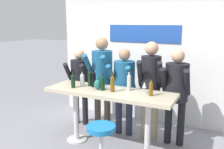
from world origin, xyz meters
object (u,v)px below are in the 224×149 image
at_px(wine_bottle_3, 73,80).
at_px(wine_bottle_7, 151,88).
at_px(person_far_left, 80,79).
at_px(wine_bottle_5, 103,83).
at_px(tasting_table, 109,100).
at_px(wine_glass_0, 144,85).
at_px(person_left, 102,74).
at_px(bar_stool, 101,142).
at_px(wine_bottle_6, 82,79).
at_px(wine_bottle_1, 94,78).
at_px(wine_bottle_4, 90,78).
at_px(decorative_vase, 98,84).
at_px(wine_bottle_2, 129,82).
at_px(person_center_left, 124,83).
at_px(person_center_right, 176,88).
at_px(wine_bottle_0, 112,83).
at_px(person_center, 151,80).

relative_size(wine_bottle_3, wine_bottle_7, 1.06).
relative_size(person_far_left, wine_bottle_5, 5.63).
distance_m(tasting_table, wine_bottle_3, 0.71).
distance_m(wine_bottle_5, wine_glass_0, 0.68).
distance_m(person_left, wine_bottle_3, 0.74).
bearing_deg(wine_glass_0, bar_stool, -111.92).
bearing_deg(wine_bottle_6, wine_bottle_1, 15.74).
height_order(bar_stool, person_far_left, person_far_left).
xyz_separation_m(bar_stool, wine_bottle_4, (-0.67, 0.85, 0.67)).
bearing_deg(wine_bottle_5, wine_bottle_1, 152.35).
relative_size(wine_bottle_6, decorative_vase, 1.18).
xyz_separation_m(person_left, wine_bottle_2, (0.75, -0.47, 0.03)).
bearing_deg(tasting_table, wine_bottle_3, -171.26).
bearing_deg(wine_bottle_5, wine_bottle_3, -172.44).
bearing_deg(wine_bottle_1, wine_glass_0, 0.88).
bearing_deg(wine_glass_0, wine_bottle_7, -36.58).
distance_m(person_far_left, wine_bottle_2, 1.40).
bearing_deg(person_center_left, wine_bottle_5, -100.36).
distance_m(wine_bottle_2, wine_bottle_3, 0.96).
distance_m(wine_bottle_3, wine_glass_0, 1.22).
bearing_deg(person_far_left, wine_bottle_4, -52.07).
height_order(person_far_left, wine_bottle_5, person_far_left).
bearing_deg(person_left, wine_bottle_6, -98.89).
xyz_separation_m(person_center_right, wine_bottle_0, (-0.89, -0.65, 0.13)).
bearing_deg(wine_bottle_2, wine_bottle_7, -17.95).
relative_size(wine_bottle_1, wine_bottle_6, 1.25).
distance_m(bar_stool, decorative_vase, 1.03).
bearing_deg(wine_bottle_0, wine_bottle_3, -175.12).
xyz_separation_m(wine_bottle_1, wine_bottle_2, (0.64, 0.05, -0.00)).
bearing_deg(wine_bottle_4, person_center, 26.76).
height_order(person_center, wine_bottle_5, person_center).
bearing_deg(person_left, person_far_left, 174.47).
bearing_deg(person_left, bar_stool, -63.12).
height_order(wine_bottle_1, wine_bottle_7, wine_bottle_1).
distance_m(wine_bottle_0, wine_glass_0, 0.51).
xyz_separation_m(tasting_table, bar_stool, (0.23, -0.72, -0.37)).
distance_m(person_left, person_center_right, 1.43).
bearing_deg(person_center_left, wine_glass_0, -41.56).
height_order(bar_stool, wine_bottle_7, wine_bottle_7).
xyz_separation_m(wine_bottle_4, wine_bottle_7, (1.14, -0.12, -0.02)).
bearing_deg(person_center_left, wine_bottle_6, -134.98).
relative_size(person_center_left, wine_bottle_7, 6.30).
height_order(tasting_table, person_center, person_center).
relative_size(person_center_right, decorative_vase, 7.63).
xyz_separation_m(bar_stool, wine_bottle_0, (-0.15, 0.68, 0.67)).
xyz_separation_m(wine_bottle_0, decorative_vase, (-0.28, 0.02, -0.05)).
relative_size(wine_bottle_0, decorative_vase, 1.40).
distance_m(tasting_table, person_left, 0.82).
bearing_deg(wine_bottle_4, person_far_left, 136.32).
distance_m(person_far_left, person_center_right, 1.96).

